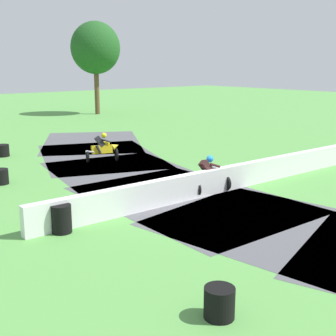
{
  "coord_description": "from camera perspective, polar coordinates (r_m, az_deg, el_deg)",
  "views": [
    {
      "loc": [
        -10.31,
        -11.28,
        4.62
      ],
      "look_at": [
        0.06,
        1.17,
        0.9
      ],
      "focal_mm": 48.84,
      "sensor_mm": 36.0,
      "label": 1
    }
  ],
  "objects": [
    {
      "name": "ground_plane",
      "position": [
        15.96,
        2.54,
        -3.91
      ],
      "size": [
        120.0,
        120.0,
        0.0
      ],
      "primitive_type": "plane",
      "color": "#569947"
    },
    {
      "name": "track_asphalt",
      "position": [
        16.92,
        6.27,
        -2.98
      ],
      "size": [
        11.03,
        34.97,
        0.01
      ],
      "color": "#515156",
      "rests_on": "ground"
    },
    {
      "name": "safety_barrier",
      "position": [
        19.59,
        14.21,
        0.23
      ],
      "size": [
        22.28,
        0.81,
        0.9
      ],
      "primitive_type": "cube",
      "rotation": [
        0.0,
        0.0,
        4.69
      ],
      "color": "white",
      "rests_on": "ground"
    },
    {
      "name": "motorcycle_lead_yellow",
      "position": [
        22.16,
        -8.08,
        2.51
      ],
      "size": [
        1.71,
        1.18,
        1.42
      ],
      "color": "black",
      "rests_on": "ground"
    },
    {
      "name": "motorcycle_chase_white",
      "position": [
        16.66,
        5.35,
        -0.93
      ],
      "size": [
        1.7,
        0.85,
        1.43
      ],
      "color": "black",
      "rests_on": "ground"
    },
    {
      "name": "tire_stack_near",
      "position": [
        24.68,
        -19.99,
        2.06
      ],
      "size": [
        0.7,
        0.7,
        0.6
      ],
      "color": "black",
      "rests_on": "ground"
    },
    {
      "name": "tire_stack_mid_a",
      "position": [
        19.01,
        -20.16,
        -1.02
      ],
      "size": [
        0.6,
        0.6,
        0.6
      ],
      "color": "black",
      "rests_on": "ground"
    },
    {
      "name": "tire_stack_mid_b",
      "position": [
        13.12,
        -13.16,
        -6.19
      ],
      "size": [
        0.56,
        0.56,
        0.8
      ],
      "color": "black",
      "rests_on": "ground"
    },
    {
      "name": "tire_stack_far",
      "position": [
        8.86,
        6.43,
        -16.36
      ],
      "size": [
        0.58,
        0.58,
        0.6
      ],
      "color": "black",
      "rests_on": "ground"
    },
    {
      "name": "tree_far_right",
      "position": [
        43.27,
        -9.05,
        14.56
      ],
      "size": [
        4.47,
        4.47,
        8.35
      ],
      "color": "brown",
      "rests_on": "ground"
    }
  ]
}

